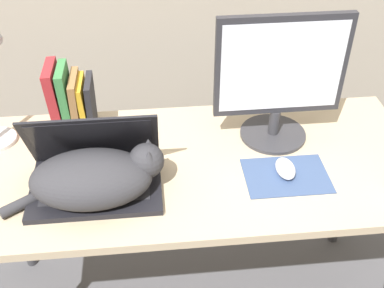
{
  "coord_description": "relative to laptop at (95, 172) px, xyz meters",
  "views": [
    {
      "loc": [
        -0.11,
        -0.84,
        1.73
      ],
      "look_at": [
        -0.0,
        0.29,
        0.85
      ],
      "focal_mm": 45.0,
      "sensor_mm": 36.0,
      "label": 1
    }
  ],
  "objects": [
    {
      "name": "desk",
      "position": [
        0.29,
        0.07,
        -0.13
      ],
      "size": [
        1.47,
        0.64,
        0.75
      ],
      "color": "tan",
      "rests_on": "ground_plane"
    },
    {
      "name": "laptop",
      "position": [
        0.0,
        0.0,
        0.0
      ],
      "size": [
        0.38,
        0.26,
        0.25
      ],
      "color": "black",
      "rests_on": "desk"
    },
    {
      "name": "cat",
      "position": [
        0.01,
        -0.05,
        0.03
      ],
      "size": [
        0.47,
        0.22,
        0.16
      ],
      "color": "#333338",
      "rests_on": "desk"
    },
    {
      "name": "external_monitor",
      "position": [
        0.58,
        0.19,
        0.17
      ],
      "size": [
        0.41,
        0.22,
        0.43
      ],
      "color": "#333338",
      "rests_on": "desk"
    },
    {
      "name": "mousepad",
      "position": [
        0.57,
        -0.02,
        -0.05
      ],
      "size": [
        0.26,
        0.18,
        0.0
      ],
      "color": "#384C75",
      "rests_on": "desk"
    },
    {
      "name": "computer_mouse",
      "position": [
        0.57,
        -0.01,
        -0.03
      ],
      "size": [
        0.06,
        0.1,
        0.03
      ],
      "color": "silver",
      "rests_on": "mousepad"
    },
    {
      "name": "book_row",
      "position": [
        -0.09,
        0.3,
        0.06
      ],
      "size": [
        0.14,
        0.15,
        0.24
      ],
      "color": "maroon",
      "rests_on": "desk"
    }
  ]
}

